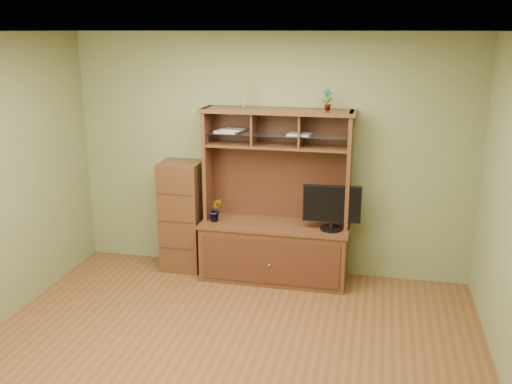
% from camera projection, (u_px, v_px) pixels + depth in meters
% --- Properties ---
extents(room, '(4.54, 4.04, 2.74)m').
position_uv_depth(room, '(222.00, 208.00, 4.52)').
color(room, brown).
rests_on(room, ground).
extents(media_hutch, '(1.66, 0.61, 1.90)m').
position_uv_depth(media_hutch, '(275.00, 234.00, 6.34)').
color(media_hutch, '#442813').
rests_on(media_hutch, room).
extents(monitor, '(0.62, 0.24, 0.49)m').
position_uv_depth(monitor, '(332.00, 207.00, 6.03)').
color(monitor, black).
rests_on(monitor, media_hutch).
extents(orchid_plant, '(0.18, 0.16, 0.27)m').
position_uv_depth(orchid_plant, '(215.00, 210.00, 6.33)').
color(orchid_plant, '#25571E').
rests_on(orchid_plant, media_hutch).
extents(top_plant, '(0.14, 0.11, 0.22)m').
position_uv_depth(top_plant, '(327.00, 100.00, 5.90)').
color(top_plant, '#346724').
rests_on(top_plant, media_hutch).
extents(reed_diffuser, '(0.06, 0.06, 0.30)m').
position_uv_depth(reed_diffuser, '(243.00, 97.00, 6.08)').
color(reed_diffuser, silver).
rests_on(reed_diffuser, media_hutch).
extents(magazines, '(1.06, 0.22, 0.04)m').
position_uv_depth(magazines, '(252.00, 132.00, 6.16)').
color(magazines, '#A9AAAE').
rests_on(magazines, media_hutch).
extents(side_cabinet, '(0.46, 0.42, 1.28)m').
position_uv_depth(side_cabinet, '(182.00, 216.00, 6.58)').
color(side_cabinet, '#442813').
rests_on(side_cabinet, room).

